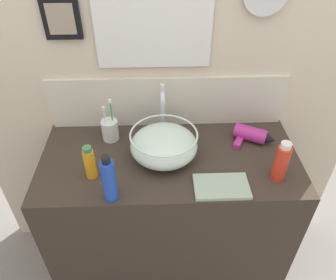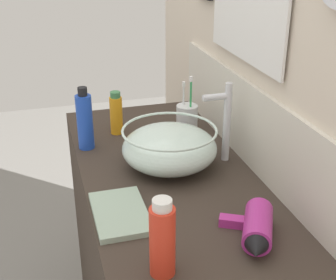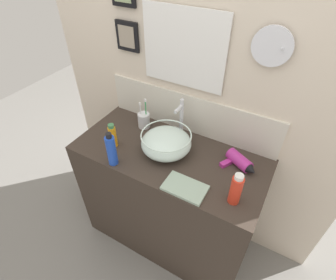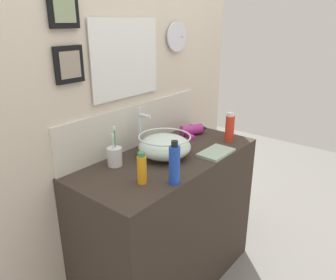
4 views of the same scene
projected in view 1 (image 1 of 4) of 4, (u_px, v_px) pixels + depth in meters
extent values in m
plane|color=gray|center=(169.00, 264.00, 1.98)|extent=(6.00, 6.00, 0.00)
cube|color=#382D26|center=(169.00, 219.00, 1.71)|extent=(1.13, 0.52, 0.87)
cube|color=beige|center=(167.00, 56.00, 1.44)|extent=(1.92, 0.06, 2.42)
cube|color=beige|center=(168.00, 102.00, 1.55)|extent=(1.11, 0.02, 0.25)
cube|color=white|center=(153.00, 18.00, 1.30)|extent=(0.42, 0.01, 0.36)
cube|color=white|center=(153.00, 18.00, 1.30)|extent=(0.48, 0.01, 0.42)
cube|color=black|center=(61.00, 18.00, 1.28)|extent=(0.15, 0.02, 0.17)
cube|color=gray|center=(61.00, 19.00, 1.28)|extent=(0.11, 0.01, 0.12)
ellipsoid|color=silver|center=(164.00, 145.00, 1.40)|extent=(0.29, 0.29, 0.13)
torus|color=silver|center=(164.00, 134.00, 1.36)|extent=(0.29, 0.29, 0.01)
torus|color=#B2B7BC|center=(164.00, 156.00, 1.44)|extent=(0.11, 0.11, 0.01)
cylinder|color=silver|center=(163.00, 112.00, 1.51)|extent=(0.02, 0.02, 0.22)
cylinder|color=silver|center=(163.00, 97.00, 1.42)|extent=(0.02, 0.08, 0.02)
cylinder|color=silver|center=(162.00, 88.00, 1.43)|extent=(0.02, 0.02, 0.03)
cylinder|color=#B22D8C|center=(250.00, 134.00, 1.51)|extent=(0.16, 0.13, 0.07)
cone|color=black|center=(270.00, 139.00, 1.48)|extent=(0.07, 0.07, 0.06)
cube|color=#B22D8C|center=(239.00, 142.00, 1.50)|extent=(0.07, 0.09, 0.02)
cylinder|color=silver|center=(110.00, 130.00, 1.51)|extent=(0.08, 0.08, 0.10)
cylinder|color=green|center=(112.00, 120.00, 1.48)|extent=(0.01, 0.01, 0.19)
cube|color=white|center=(110.00, 101.00, 1.42)|extent=(0.01, 0.01, 0.02)
cylinder|color=white|center=(106.00, 125.00, 1.48)|extent=(0.01, 0.01, 0.16)
cube|color=white|center=(103.00, 109.00, 1.42)|extent=(0.01, 0.01, 0.02)
cylinder|color=red|center=(281.00, 163.00, 1.29)|extent=(0.06, 0.06, 0.16)
cylinder|color=silver|center=(286.00, 145.00, 1.23)|extent=(0.04, 0.04, 0.02)
cylinder|color=orange|center=(90.00, 164.00, 1.31)|extent=(0.04, 0.04, 0.13)
cylinder|color=#3F7F4C|center=(87.00, 149.00, 1.26)|extent=(0.04, 0.04, 0.02)
cylinder|color=blue|center=(109.00, 181.00, 1.20)|extent=(0.05, 0.05, 0.18)
cylinder|color=black|center=(106.00, 160.00, 1.13)|extent=(0.03, 0.03, 0.03)
cube|color=#99B29E|center=(221.00, 187.00, 1.29)|extent=(0.22, 0.13, 0.02)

